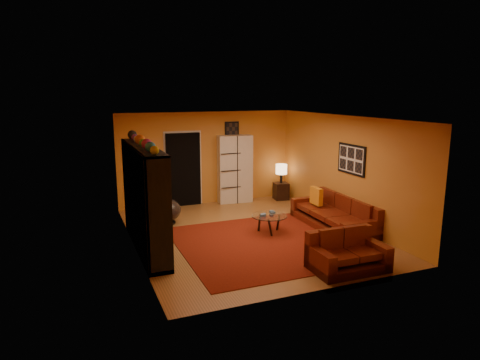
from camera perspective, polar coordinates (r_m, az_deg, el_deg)
name	(u,v)px	position (r m, az deg, el deg)	size (l,w,h in m)	color
floor	(248,234)	(9.71, 1.10, -7.19)	(6.00, 6.00, 0.00)	brown
ceiling	(249,118)	(9.20, 1.17, 8.31)	(6.00, 6.00, 0.00)	white
wall_back	(207,158)	(12.15, -4.42, 2.93)	(6.00, 6.00, 0.00)	orange
wall_front	(324,213)	(6.79, 11.13, -4.28)	(6.00, 6.00, 0.00)	orange
wall_left	(132,187)	(8.72, -14.16, -0.87)	(6.00, 6.00, 0.00)	orange
wall_right	(344,170)	(10.59, 13.69, 1.34)	(6.00, 6.00, 0.00)	orange
rug	(266,243)	(9.15, 3.42, -8.39)	(3.60, 3.60, 0.01)	#58130A
doorway	(184,170)	(11.97, -7.54, 1.37)	(0.95, 0.10, 2.04)	black
wall_art_right	(351,159)	(10.29, 14.64, 2.69)	(0.03, 1.00, 0.70)	black
wall_art_back	(232,131)	(12.28, -1.09, 6.59)	(0.42, 0.03, 0.52)	black
entertainment_unit	(144,198)	(8.81, -12.63, -2.34)	(0.45, 3.00, 2.10)	black
tv	(148,202)	(8.75, -12.19, -2.91)	(0.12, 0.89, 0.51)	black
sofa	(336,215)	(10.39, 12.71, -4.58)	(1.07, 2.46, 0.85)	#53150B
loveseat	(346,253)	(8.04, 13.92, -9.47)	(1.35, 0.83, 0.85)	#53150B
throw_pillow	(316,196)	(10.68, 10.14, -2.11)	(0.12, 0.42, 0.42)	orange
coffee_table	(269,218)	(9.69, 3.93, -5.01)	(0.80, 0.80, 0.40)	silver
storage_cabinet	(235,169)	(12.27, -0.71, 1.48)	(0.97, 0.43, 1.94)	silver
bowl_chair	(165,210)	(10.51, -9.94, -4.02)	(0.76, 0.76, 0.62)	black
side_table	(281,191)	(12.75, 5.48, -1.47)	(0.40, 0.40, 0.50)	black
table_lamp	(281,170)	(12.62, 5.54, 1.39)	(0.33, 0.33, 0.55)	black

